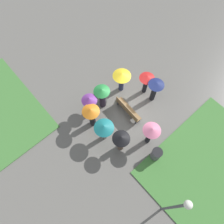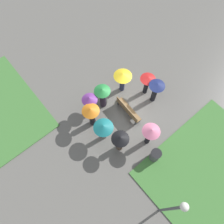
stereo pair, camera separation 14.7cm
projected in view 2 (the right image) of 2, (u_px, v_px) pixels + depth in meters
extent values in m
plane|color=#66635E|center=(131.00, 105.00, 14.32)|extent=(90.00, 90.00, 0.00)
cube|color=#427A38|center=(214.00, 173.00, 12.38)|extent=(6.26, 7.40, 0.06)
cube|color=brown|center=(129.00, 110.00, 13.69)|extent=(1.99, 0.51, 0.05)
cube|color=brown|center=(127.00, 110.00, 13.41)|extent=(1.97, 0.14, 0.45)
cube|color=#383D42|center=(138.00, 122.00, 13.58)|extent=(0.10, 0.38, 0.40)
cube|color=#383D42|center=(120.00, 102.00, 14.20)|extent=(0.10, 0.38, 0.40)
cylinder|color=#474C51|center=(169.00, 209.00, 9.61)|extent=(0.12, 0.12, 4.37)
sphere|color=white|center=(184.00, 207.00, 7.50)|extent=(0.32, 0.32, 0.32)
cylinder|color=#4C4C51|center=(155.00, 156.00, 12.38)|extent=(0.56, 0.56, 0.93)
cylinder|color=black|center=(157.00, 153.00, 11.95)|extent=(0.61, 0.61, 0.03)
cylinder|color=#47382D|center=(120.00, 145.00, 12.61)|extent=(0.42, 0.42, 1.02)
sphere|color=brown|center=(120.00, 141.00, 12.05)|extent=(0.23, 0.23, 0.23)
cylinder|color=#4C4C4F|center=(120.00, 140.00, 11.78)|extent=(0.02, 0.02, 0.35)
cone|color=black|center=(120.00, 138.00, 11.51)|extent=(0.98, 0.98, 0.26)
cylinder|color=#47382D|center=(91.00, 108.00, 13.59)|extent=(0.35, 0.35, 1.10)
sphere|color=tan|center=(90.00, 103.00, 13.01)|extent=(0.19, 0.19, 0.19)
cylinder|color=#4C4C4F|center=(90.00, 101.00, 12.77)|extent=(0.02, 0.02, 0.35)
cone|color=#703389|center=(89.00, 99.00, 12.49)|extent=(0.93, 0.93, 0.26)
cylinder|color=#2D2333|center=(103.00, 100.00, 13.81)|extent=(0.55, 0.55, 1.15)
sphere|color=beige|center=(103.00, 95.00, 13.20)|extent=(0.20, 0.20, 0.20)
cylinder|color=#4C4C4F|center=(102.00, 93.00, 12.95)|extent=(0.02, 0.02, 0.35)
cone|color=#237A38|center=(102.00, 90.00, 12.69)|extent=(0.99, 0.99, 0.22)
cylinder|color=slate|center=(104.00, 134.00, 12.94)|extent=(0.39, 0.39, 0.95)
sphere|color=beige|center=(104.00, 130.00, 12.43)|extent=(0.19, 0.19, 0.19)
cylinder|color=#4C4C4F|center=(104.00, 129.00, 12.18)|extent=(0.02, 0.02, 0.35)
cone|color=#197075|center=(103.00, 127.00, 11.91)|extent=(1.14, 1.14, 0.26)
cylinder|color=black|center=(92.00, 119.00, 13.25)|extent=(0.51, 0.51, 1.14)
sphere|color=brown|center=(91.00, 114.00, 12.64)|extent=(0.21, 0.21, 0.21)
cylinder|color=#4C4C4F|center=(91.00, 112.00, 12.39)|extent=(0.02, 0.02, 0.35)
cone|color=orange|center=(90.00, 110.00, 12.11)|extent=(1.02, 1.02, 0.27)
cylinder|color=black|center=(154.00, 95.00, 14.00)|extent=(0.44, 0.44, 1.11)
sphere|color=brown|center=(156.00, 90.00, 13.40)|extent=(0.21, 0.21, 0.21)
cylinder|color=#4C4C4F|center=(156.00, 87.00, 13.15)|extent=(0.02, 0.02, 0.35)
cone|color=navy|center=(157.00, 85.00, 12.89)|extent=(0.99, 0.99, 0.23)
cylinder|color=#282D47|center=(122.00, 85.00, 14.41)|extent=(0.35, 0.35, 0.97)
sphere|color=#997051|center=(122.00, 80.00, 13.89)|extent=(0.20, 0.20, 0.20)
cylinder|color=#4C4C4F|center=(123.00, 78.00, 13.64)|extent=(0.02, 0.02, 0.35)
cone|color=gold|center=(123.00, 75.00, 13.38)|extent=(1.16, 1.16, 0.24)
cylinder|color=black|center=(146.00, 88.00, 14.32)|extent=(0.41, 0.41, 0.97)
sphere|color=#997051|center=(147.00, 83.00, 13.79)|extent=(0.20, 0.20, 0.20)
cylinder|color=#4C4C4F|center=(148.00, 81.00, 13.54)|extent=(0.02, 0.02, 0.35)
cone|color=red|center=(148.00, 78.00, 13.29)|extent=(0.97, 0.97, 0.22)
cylinder|color=black|center=(148.00, 138.00, 12.71)|extent=(0.40, 0.40, 1.17)
sphere|color=brown|center=(150.00, 134.00, 12.09)|extent=(0.20, 0.20, 0.20)
cylinder|color=#4C4C4F|center=(151.00, 132.00, 11.84)|extent=(0.02, 0.02, 0.35)
cone|color=pink|center=(152.00, 130.00, 11.56)|extent=(1.00, 1.00, 0.26)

